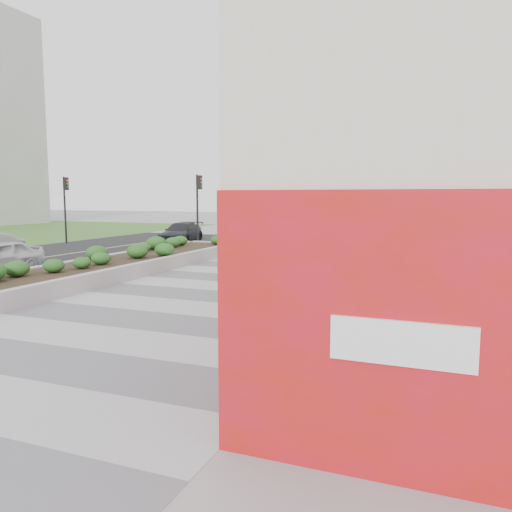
# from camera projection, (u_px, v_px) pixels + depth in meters

# --- Properties ---
(ground) EXTENTS (160.00, 160.00, 0.00)m
(ground) POSITION_uv_depth(u_px,v_px,m) (107.00, 342.00, 10.11)
(ground) COLOR gray
(ground) RESTS_ON ground
(walkway) EXTENTS (8.00, 36.00, 0.01)m
(walkway) POSITION_uv_depth(u_px,v_px,m) (182.00, 311.00, 12.88)
(walkway) COLOR #A8A8AD
(walkway) RESTS_ON ground
(building) EXTENTS (6.04, 24.08, 8.00)m
(building) POSITION_uv_depth(u_px,v_px,m) (475.00, 163.00, 15.38)
(building) COLOR beige
(building) RESTS_ON ground
(planter) EXTENTS (3.00, 18.00, 0.90)m
(planter) POSITION_uv_depth(u_px,v_px,m) (107.00, 265.00, 18.53)
(planter) COLOR #9E9EA0
(planter) RESTS_ON ground
(traffic_signal_near) EXTENTS (0.33, 0.28, 4.20)m
(traffic_signal_near) POSITION_uv_depth(u_px,v_px,m) (198.00, 200.00, 28.58)
(traffic_signal_near) COLOR black
(traffic_signal_near) RESTS_ON ground
(traffic_signal_far) EXTENTS (0.33, 0.28, 4.20)m
(traffic_signal_far) POSITION_uv_depth(u_px,v_px,m) (65.00, 200.00, 31.48)
(traffic_signal_far) COLOR black
(traffic_signal_far) RESTS_ON ground
(distant_bldg_north_l) EXTENTS (16.00, 12.00, 20.00)m
(distant_bldg_north_l) POSITION_uv_depth(u_px,v_px,m) (357.00, 139.00, 61.55)
(distant_bldg_north_l) COLOR #ADAAA3
(distant_bldg_north_l) RESTS_ON ground
(manhole_cover) EXTENTS (0.44, 0.44, 0.01)m
(manhole_cover) POSITION_uv_depth(u_px,v_px,m) (199.00, 312.00, 12.69)
(manhole_cover) COLOR #595654
(manhole_cover) RESTS_ON ground
(skateboarder) EXTENTS (0.53, 0.74, 1.56)m
(skateboarder) POSITION_uv_depth(u_px,v_px,m) (232.00, 256.00, 18.19)
(skateboarder) COLOR beige
(skateboarder) RESTS_ON ground
(car_dark) EXTENTS (2.60, 4.75, 1.31)m
(car_dark) POSITION_uv_depth(u_px,v_px,m) (181.00, 233.00, 31.73)
(car_dark) COLOR black
(car_dark) RESTS_ON ground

